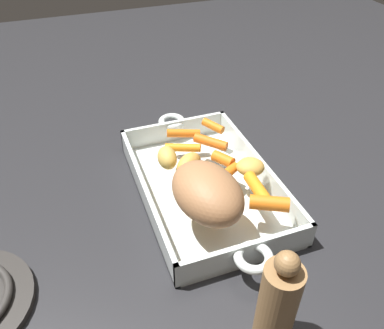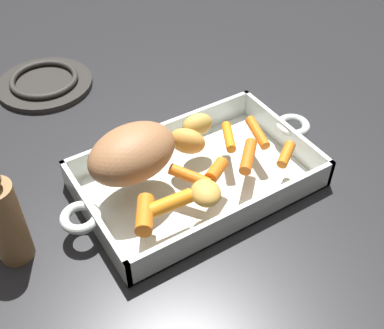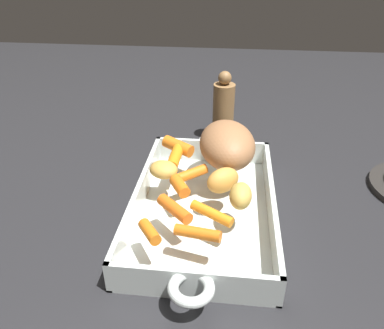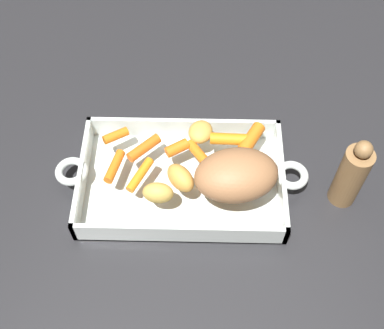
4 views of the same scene
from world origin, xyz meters
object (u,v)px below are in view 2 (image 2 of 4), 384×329
(baby_carrot_southeast, at_px, (170,203))
(baby_carrot_southwest, at_px, (286,154))
(baby_carrot_long, at_px, (217,170))
(baby_carrot_northeast, at_px, (248,156))
(potato_corner, at_px, (186,142))
(baby_carrot_center_left, at_px, (190,176))
(stove_burner_rear, at_px, (45,82))
(pork_roast, at_px, (132,153))
(baby_carrot_short, at_px, (258,133))
(potato_golden_small, at_px, (197,125))
(roasting_dish, at_px, (197,178))
(potato_halved, at_px, (206,193))
(baby_carrot_center_right, at_px, (229,137))
(baby_carrot_northwest, at_px, (145,215))
(pepper_mill, at_px, (5,220))

(baby_carrot_southeast, relative_size, baby_carrot_southwest, 1.41)
(baby_carrot_southwest, bearing_deg, baby_carrot_long, -13.22)
(baby_carrot_northeast, bearing_deg, potato_corner, -44.31)
(potato_corner, bearing_deg, baby_carrot_southwest, 142.36)
(baby_carrot_center_left, distance_m, stove_burner_rear, 0.43)
(pork_roast, relative_size, stove_burner_rear, 0.74)
(baby_carrot_short, height_order, potato_golden_small, potato_golden_small)
(roasting_dish, distance_m, potato_halved, 0.09)
(baby_carrot_center_right, xyz_separation_m, baby_carrot_center_left, (0.10, 0.04, 0.00))
(baby_carrot_long, bearing_deg, baby_carrot_center_right, -137.78)
(potato_halved, bearing_deg, baby_carrot_southeast, -13.81)
(baby_carrot_northwest, relative_size, stove_burner_rear, 0.33)
(baby_carrot_center_right, relative_size, potato_halved, 1.36)
(potato_halved, bearing_deg, baby_carrot_short, -154.26)
(roasting_dish, relative_size, stove_burner_rear, 2.36)
(baby_carrot_southeast, relative_size, baby_carrot_center_right, 0.98)
(roasting_dish, xyz_separation_m, baby_carrot_short, (-0.12, 0.00, 0.04))
(potato_golden_small, height_order, potato_halved, potato_golden_small)
(potato_halved, distance_m, pepper_mill, 0.27)
(baby_carrot_northwest, bearing_deg, potato_corner, -143.05)
(baby_carrot_northwest, distance_m, potato_corner, 0.15)
(pork_roast, bearing_deg, stove_burner_rear, -87.10)
(baby_carrot_center_left, xyz_separation_m, potato_golden_small, (-0.07, -0.09, 0.01))
(potato_corner, bearing_deg, baby_carrot_center_right, 169.90)
(baby_carrot_northeast, xyz_separation_m, potato_golden_small, (0.03, -0.10, 0.01))
(potato_corner, bearing_deg, potato_golden_small, -143.93)
(stove_burner_rear, bearing_deg, baby_carrot_center_left, 100.64)
(baby_carrot_southeast, relative_size, baby_carrot_short, 1.01)
(baby_carrot_southwest, bearing_deg, roasting_dish, -28.61)
(baby_carrot_southwest, distance_m, potato_corner, 0.16)
(baby_carrot_northeast, bearing_deg, baby_carrot_northwest, 6.64)
(potato_corner, bearing_deg, baby_carrot_long, 99.39)
(baby_carrot_southwest, bearing_deg, baby_carrot_northeast, -26.59)
(baby_carrot_center_left, bearing_deg, baby_carrot_southeast, 32.17)
(baby_carrot_short, xyz_separation_m, potato_golden_small, (0.08, -0.06, 0.01))
(baby_carrot_center_right, bearing_deg, potato_corner, -10.10)
(baby_carrot_northeast, height_order, baby_carrot_short, same)
(roasting_dish, distance_m, potato_golden_small, 0.09)
(baby_carrot_southwest, xyz_separation_m, stove_burner_rear, (0.23, -0.46, -0.05))
(roasting_dish, relative_size, baby_carrot_northwest, 7.23)
(baby_carrot_southwest, relative_size, baby_carrot_northwest, 0.75)
(pork_roast, height_order, baby_carrot_southeast, pork_roast)
(stove_burner_rear, distance_m, pepper_mill, 0.42)
(roasting_dish, bearing_deg, pork_roast, -19.32)
(baby_carrot_short, bearing_deg, baby_carrot_center_right, -21.75)
(baby_carrot_northeast, xyz_separation_m, potato_halved, (0.10, 0.03, 0.00))
(roasting_dish, xyz_separation_m, baby_carrot_center_right, (-0.07, -0.02, 0.04))
(baby_carrot_center_right, bearing_deg, potato_halved, 41.09)
(baby_carrot_southwest, relative_size, baby_carrot_center_right, 0.69)
(baby_carrot_center_right, bearing_deg, baby_carrot_northeast, 87.20)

